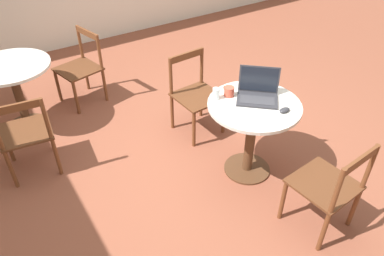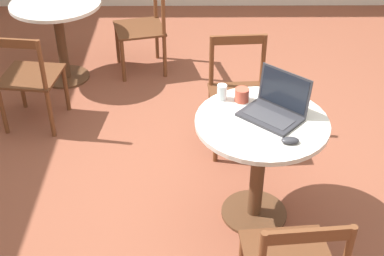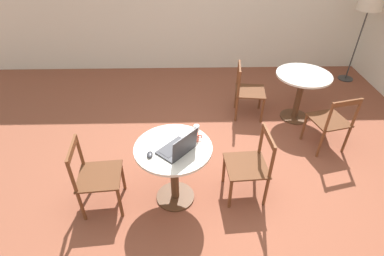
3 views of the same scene
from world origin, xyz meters
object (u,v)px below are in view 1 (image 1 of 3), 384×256
cafe_table_near (252,122)px  mouse (285,110)px  cafe_table_mid (14,81)px  drinking_glass (216,94)px  chair_near_right (195,94)px  chair_mid_left (26,134)px  chair_near_left (329,187)px  laptop (258,93)px  mug (229,91)px  chair_mid_front (81,68)px

cafe_table_near → mouse: size_ratio=7.98×
cafe_table_mid → drinking_glass: (-1.62, -1.37, 0.23)m
chair_near_right → drinking_glass: bearing=163.7°
chair_mid_left → drinking_glass: size_ratio=8.54×
chair_near_left → laptop: size_ratio=1.95×
cafe_table_near → drinking_glass: size_ratio=8.06×
chair_near_right → mug: 0.71m
cafe_table_mid → chair_near_right: 1.86m
cafe_table_mid → mouse: size_ratio=7.98×
chair_mid_front → mug: (-1.82, -0.75, 0.36)m
cafe_table_mid → chair_near_left: size_ratio=0.94×
laptop → mug: (0.17, 0.18, -0.01)m
drinking_glass → chair_near_left: bearing=-164.4°
chair_mid_front → drinking_glass: drinking_glass is taller
laptop → chair_mid_left: bearing=60.0°
mouse → mug: (0.45, 0.23, 0.03)m
cafe_table_mid → chair_mid_front: chair_mid_front is taller
cafe_table_near → cafe_table_mid: bearing=40.7°
cafe_table_mid → mug: 2.23m
mug → laptop: bearing=-132.5°
cafe_table_near → cafe_table_mid: 2.46m
cafe_table_mid → mouse: 2.72m
chair_mid_front → cafe_table_mid: bearing=103.5°
cafe_table_near → cafe_table_mid: size_ratio=1.00×
mug → drinking_glass: drinking_glass is taller
cafe_table_near → chair_near_left: chair_near_left is taller
cafe_table_near → mug: mug is taller
cafe_table_near → chair_near_left: bearing=-175.0°
chair_mid_front → mouse: 2.49m
mouse → drinking_glass: (0.47, 0.36, 0.03)m
cafe_table_mid → drinking_glass: bearing=-139.6°
mouse → chair_mid_front: bearing=23.4°
mouse → drinking_glass: drinking_glass is taller
cafe_table_mid → chair_near_right: (-1.03, -1.55, -0.14)m
chair_near_right → drinking_glass: drinking_glass is taller
chair_mid_front → drinking_glass: size_ratio=8.54×
chair_near_right → mug: (-0.61, 0.05, 0.36)m
chair_near_right → chair_mid_front: same height
cafe_table_mid → chair_mid_front: (0.18, -0.75, -0.14)m
chair_near_right → chair_near_left: size_ratio=1.00×
chair_near_left → laptop: 0.96m
chair_near_left → chair_mid_left: bearing=42.8°
drinking_glass → mug: bearing=-99.5°
cafe_table_near → chair_mid_left: size_ratio=0.94×
chair_mid_front → laptop: (-1.98, -0.93, 0.37)m
cafe_table_mid → chair_mid_front: size_ratio=0.94×
chair_mid_left → chair_mid_front: 1.28m
mug → drinking_glass: (0.02, 0.12, 0.01)m
chair_near_right → chair_mid_front: bearing=33.3°
chair_near_left → mouse: (0.60, -0.06, 0.34)m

